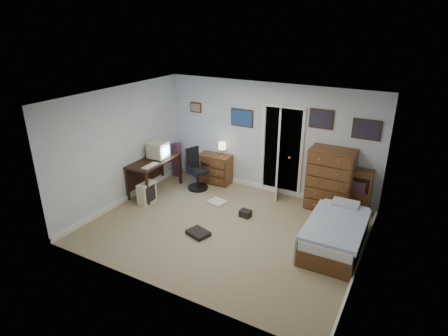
{
  "coord_description": "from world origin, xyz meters",
  "views": [
    {
      "loc": [
        3.02,
        -5.49,
        3.77
      ],
      "look_at": [
        -0.19,
        0.3,
        1.1
      ],
      "focal_mm": 30.0,
      "sensor_mm": 36.0,
      "label": 1
    }
  ],
  "objects_px": {
    "low_dresser": "(215,169)",
    "tall_dresser": "(330,180)",
    "office_chair": "(196,173)",
    "computer_desk": "(151,167)",
    "bed": "(335,233)"
  },
  "relations": [
    {
      "from": "low_dresser",
      "to": "tall_dresser",
      "type": "relative_size",
      "value": 0.6
    },
    {
      "from": "office_chair",
      "to": "computer_desk",
      "type": "bearing_deg",
      "value": -122.42
    },
    {
      "from": "computer_desk",
      "to": "bed",
      "type": "height_order",
      "value": "computer_desk"
    },
    {
      "from": "office_chair",
      "to": "low_dresser",
      "type": "xyz_separation_m",
      "value": [
        0.21,
        0.52,
        -0.02
      ]
    },
    {
      "from": "tall_dresser",
      "to": "low_dresser",
      "type": "bearing_deg",
      "value": -179.83
    },
    {
      "from": "bed",
      "to": "office_chair",
      "type": "bearing_deg",
      "value": 164.7
    },
    {
      "from": "computer_desk",
      "to": "office_chair",
      "type": "height_order",
      "value": "office_chair"
    },
    {
      "from": "office_chair",
      "to": "low_dresser",
      "type": "distance_m",
      "value": 0.56
    },
    {
      "from": "office_chair",
      "to": "low_dresser",
      "type": "bearing_deg",
      "value": 88.35
    },
    {
      "from": "computer_desk",
      "to": "low_dresser",
      "type": "bearing_deg",
      "value": 45.7
    },
    {
      "from": "office_chair",
      "to": "tall_dresser",
      "type": "bearing_deg",
      "value": 30.3
    },
    {
      "from": "bed",
      "to": "tall_dresser",
      "type": "bearing_deg",
      "value": 107.93
    },
    {
      "from": "office_chair",
      "to": "tall_dresser",
      "type": "height_order",
      "value": "tall_dresser"
    },
    {
      "from": "bed",
      "to": "computer_desk",
      "type": "bearing_deg",
      "value": 175.38
    },
    {
      "from": "low_dresser",
      "to": "bed",
      "type": "xyz_separation_m",
      "value": [
        3.24,
        -1.4,
        -0.08
      ]
    }
  ]
}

